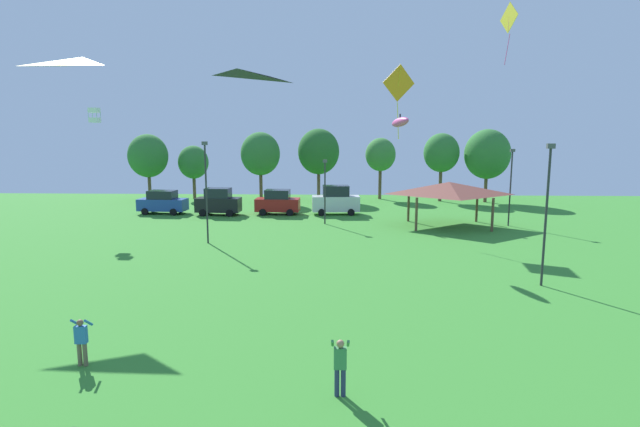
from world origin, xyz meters
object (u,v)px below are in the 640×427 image
park_pavilion (449,188)px  light_post_2 (547,208)px  person_standing_mid_field (81,339)px  parked_car_third_from_left (278,202)px  kite_flying_6 (94,115)px  treeline_tree_4 (380,155)px  kite_flying_3 (84,79)px  kite_flying_8 (399,85)px  treeline_tree_5 (441,153)px  treeline_tree_0 (148,156)px  treeline_tree_3 (319,152)px  parked_car_leftmost (163,202)px  light_post_0 (206,187)px  treeline_tree_6 (487,154)px  light_post_1 (325,187)px  treeline_tree_2 (260,154)px  kite_flying_0 (509,20)px  kite_flying_2 (212,108)px  parked_car_second_from_left (218,202)px  light_post_3 (511,183)px  treeline_tree_1 (193,162)px  person_standing_near_foreground (340,364)px  kite_flying_7 (400,122)px  parked_car_rightmost_in_row (336,200)px

park_pavilion → light_post_2: light_post_2 is taller
person_standing_mid_field → parked_car_third_from_left: (2.49, 31.01, 0.25)m
kite_flying_6 → park_pavilion: kite_flying_6 is taller
treeline_tree_4 → kite_flying_3: bearing=-121.9°
kite_flying_8 → treeline_tree_5: kite_flying_8 is taller
kite_flying_8 → treeline_tree_0: 31.56m
park_pavilion → person_standing_mid_field: bearing=-123.8°
kite_flying_6 → treeline_tree_3: (16.39, 18.42, -3.35)m
parked_car_leftmost → light_post_0: (7.56, -12.58, 2.76)m
light_post_0 → treeline_tree_6: treeline_tree_6 is taller
parked_car_leftmost → light_post_1: 16.21m
light_post_2 → treeline_tree_2: 36.07m
kite_flying_0 → kite_flying_8: bearing=-163.8°
kite_flying_6 → treeline_tree_5: size_ratio=0.15×
kite_flying_2 → parked_car_third_from_left: kite_flying_2 is taller
kite_flying_2 → kite_flying_6: size_ratio=3.56×
parked_car_second_from_left → treeline_tree_2: bearing=78.9°
parked_car_leftmost → treeline_tree_5: treeline_tree_5 is taller
parked_car_third_from_left → light_post_3: (19.50, -5.23, 2.37)m
kite_flying_6 → treeline_tree_0: (-2.73, 17.36, -3.81)m
light_post_1 → treeline_tree_1: size_ratio=0.87×
kite_flying_8 → treeline_tree_1: size_ratio=0.89×
person_standing_near_foreground → treeline_tree_1: 46.91m
kite_flying_7 → parked_car_leftmost: size_ratio=0.56×
treeline_tree_1 → park_pavilion: bearing=-33.1°
person_standing_near_foreground → parked_car_leftmost: (-16.55, 32.51, 0.12)m
parked_car_second_from_left → treeline_tree_6: bearing=23.2°
light_post_3 → treeline_tree_6: bearing=81.0°
person_standing_near_foreground → treeline_tree_3: size_ratio=0.21×
light_post_1 → treeline_tree_4: bearing=70.5°
treeline_tree_0 → treeline_tree_4: (26.15, 2.07, 0.08)m
kite_flying_2 → person_standing_mid_field: bearing=-126.7°
parked_car_rightmost_in_row → light_post_0: bearing=-128.2°
parked_car_rightmost_in_row → kite_flying_6: bearing=-161.1°
light_post_2 → treeline_tree_0: (-31.37, 31.37, 1.13)m
treeline_tree_6 → person_standing_mid_field: bearing=-121.0°
kite_flying_0 → park_pavilion: (-4.18, -0.59, -13.01)m
parked_car_second_from_left → treeline_tree_2: 10.88m
kite_flying_8 → treeline_tree_6: size_ratio=0.69×
park_pavilion → treeline_tree_3: treeline_tree_3 is taller
light_post_2 → parked_car_leftmost: bearing=140.7°
kite_flying_7 → treeline_tree_0: (-25.10, 24.51, -3.08)m
kite_flying_2 → treeline_tree_4: size_ratio=0.57×
kite_flying_7 → treeline_tree_4: size_ratio=0.36×
kite_flying_2 → kite_flying_8: kite_flying_8 is taller
person_standing_mid_field → kite_flying_2: kite_flying_2 is taller
person_standing_near_foreground → treeline_tree_6: 45.22m
parked_car_leftmost → treeline_tree_0: 11.59m
light_post_2 → treeline_tree_4: bearing=98.9°
kite_flying_8 → kite_flying_6: bearing=-179.4°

